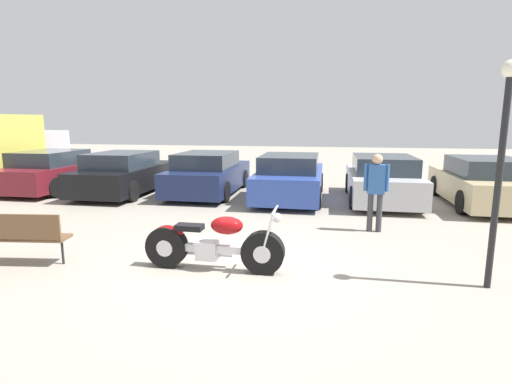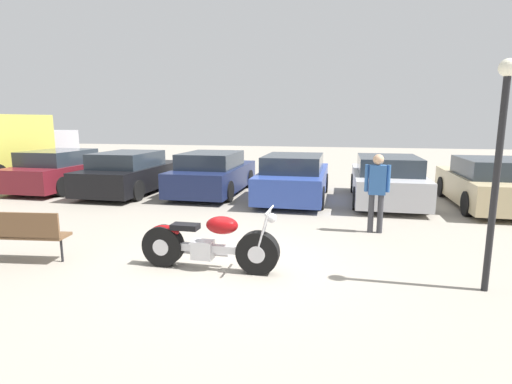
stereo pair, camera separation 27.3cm
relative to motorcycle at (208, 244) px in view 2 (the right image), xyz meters
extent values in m
plane|color=gray|center=(0.38, 0.33, -0.42)|extent=(60.00, 60.00, 0.00)
cylinder|color=black|center=(0.82, -0.01, -0.09)|extent=(0.68, 0.21, 0.68)
cylinder|color=silver|center=(0.82, -0.01, -0.09)|extent=(0.27, 0.22, 0.27)
cylinder|color=black|center=(-0.78, 0.01, -0.09)|extent=(0.68, 0.21, 0.68)
cylinder|color=silver|center=(-0.78, 0.01, -0.09)|extent=(0.27, 0.22, 0.27)
cube|color=silver|center=(0.02, 0.00, -0.07)|extent=(1.22, 0.12, 0.12)
cube|color=silver|center=(-0.09, 0.00, -0.10)|extent=(0.34, 0.24, 0.30)
ellipsoid|color=maroon|center=(0.24, -0.01, 0.32)|extent=(0.52, 0.34, 0.28)
cube|color=black|center=(-0.38, 0.00, 0.26)|extent=(0.44, 0.25, 0.09)
ellipsoid|color=maroon|center=(-0.73, 0.01, 0.17)|extent=(0.48, 0.21, 0.20)
cylinder|color=silver|center=(0.91, -0.10, 0.26)|extent=(0.22, 0.04, 0.70)
cylinder|color=silver|center=(0.91, 0.08, 0.26)|extent=(0.22, 0.04, 0.70)
cylinder|color=silver|center=(1.00, -0.01, 0.60)|extent=(0.04, 0.62, 0.03)
sphere|color=silver|center=(1.04, -0.02, 0.48)|extent=(0.15, 0.15, 0.15)
cylinder|color=silver|center=(-0.31, 0.14, -0.20)|extent=(1.22, 0.09, 0.08)
cube|color=maroon|center=(-7.44, 6.32, 0.09)|extent=(1.86, 4.27, 0.73)
cube|color=#28333D|center=(-7.44, 6.06, 0.69)|extent=(1.64, 2.22, 0.48)
cylinder|color=black|center=(-8.31, 7.64, -0.11)|extent=(0.20, 0.63, 0.63)
cylinder|color=black|center=(-6.57, 7.64, -0.11)|extent=(0.20, 0.63, 0.63)
cylinder|color=black|center=(-8.31, 4.99, -0.11)|extent=(0.20, 0.63, 0.63)
cylinder|color=black|center=(-6.57, 4.99, -0.11)|extent=(0.20, 0.63, 0.63)
cube|color=black|center=(-4.74, 6.14, 0.09)|extent=(1.86, 4.27, 0.73)
cube|color=#28333D|center=(-4.74, 5.88, 0.69)|extent=(1.64, 2.22, 0.48)
cylinder|color=black|center=(-5.61, 7.46, -0.11)|extent=(0.20, 0.63, 0.63)
cylinder|color=black|center=(-3.87, 7.46, -0.11)|extent=(0.20, 0.63, 0.63)
cylinder|color=black|center=(-5.61, 4.82, -0.11)|extent=(0.20, 0.63, 0.63)
cylinder|color=black|center=(-3.87, 4.82, -0.11)|extent=(0.20, 0.63, 0.63)
cube|color=#19234C|center=(-2.04, 6.56, 0.09)|extent=(1.86, 4.27, 0.73)
cube|color=#28333D|center=(-2.04, 6.31, 0.69)|extent=(1.64, 2.22, 0.48)
cylinder|color=black|center=(-2.91, 7.89, -0.11)|extent=(0.20, 0.63, 0.63)
cylinder|color=black|center=(-1.17, 7.89, -0.11)|extent=(0.20, 0.63, 0.63)
cylinder|color=black|center=(-2.91, 5.24, -0.11)|extent=(0.20, 0.63, 0.63)
cylinder|color=black|center=(-1.17, 5.24, -0.11)|extent=(0.20, 0.63, 0.63)
cube|color=#2D479E|center=(0.66, 6.15, 0.09)|extent=(1.86, 4.27, 0.73)
cube|color=#28333D|center=(0.66, 5.89, 0.69)|extent=(1.64, 2.22, 0.48)
cylinder|color=black|center=(-0.21, 7.47, -0.11)|extent=(0.20, 0.63, 0.63)
cylinder|color=black|center=(1.53, 7.47, -0.11)|extent=(0.20, 0.63, 0.63)
cylinder|color=black|center=(-0.21, 4.83, -0.11)|extent=(0.20, 0.63, 0.63)
cylinder|color=black|center=(1.53, 4.83, -0.11)|extent=(0.20, 0.63, 0.63)
cube|color=#BCBCC1|center=(3.36, 6.28, 0.09)|extent=(1.86, 4.27, 0.73)
cube|color=#28333D|center=(3.36, 6.03, 0.69)|extent=(1.64, 2.22, 0.48)
cylinder|color=black|center=(2.49, 7.60, -0.11)|extent=(0.20, 0.63, 0.63)
cylinder|color=black|center=(4.23, 7.60, -0.11)|extent=(0.20, 0.63, 0.63)
cylinder|color=black|center=(2.49, 4.96, -0.11)|extent=(0.20, 0.63, 0.63)
cylinder|color=black|center=(4.23, 4.96, -0.11)|extent=(0.20, 0.63, 0.63)
cube|color=#C6B284|center=(6.06, 6.15, 0.09)|extent=(1.86, 4.27, 0.73)
cube|color=#28333D|center=(6.06, 5.89, 0.69)|extent=(1.64, 2.22, 0.48)
cylinder|color=black|center=(5.19, 7.47, -0.11)|extent=(0.20, 0.63, 0.63)
cylinder|color=black|center=(6.93, 7.47, -0.11)|extent=(0.20, 0.63, 0.63)
cylinder|color=black|center=(5.19, 4.82, -0.11)|extent=(0.20, 0.63, 0.63)
cube|color=#B2B2B7|center=(-10.15, 8.82, 0.80)|extent=(2.04, 1.56, 1.45)
cylinder|color=black|center=(-11.13, 8.82, 0.05)|extent=(0.24, 0.95, 0.95)
cylinder|color=black|center=(-9.17, 8.82, 0.05)|extent=(0.24, 0.95, 0.95)
cube|color=brown|center=(-3.17, -0.27, 0.03)|extent=(1.51, 0.58, 0.05)
cube|color=brown|center=(-3.15, -0.45, 0.25)|extent=(1.47, 0.22, 0.44)
cylinder|color=black|center=(-2.54, -0.20, -0.20)|extent=(0.04, 0.04, 0.45)
cylinder|color=black|center=(4.09, 0.04, 1.05)|extent=(0.09, 0.09, 2.96)
sphere|color=white|center=(4.09, 0.04, 2.61)|extent=(0.24, 0.24, 0.24)
cylinder|color=#38383D|center=(2.70, 2.78, -0.01)|extent=(0.12, 0.12, 0.83)
cylinder|color=#38383D|center=(2.89, 2.78, -0.01)|extent=(0.12, 0.12, 0.83)
cube|color=#2D5999|center=(2.80, 2.78, 0.72)|extent=(0.34, 0.20, 0.62)
cylinder|color=#2D5999|center=(2.58, 2.78, 0.75)|extent=(0.08, 0.08, 0.57)
cylinder|color=#2D5999|center=(3.02, 2.78, 0.75)|extent=(0.08, 0.08, 0.57)
sphere|color=tan|center=(2.80, 2.78, 1.14)|extent=(0.23, 0.23, 0.23)
camera|label=1|loc=(1.77, -5.89, 1.95)|focal=28.00mm
camera|label=2|loc=(2.04, -5.84, 1.95)|focal=28.00mm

